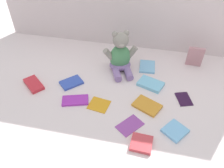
{
  "coord_description": "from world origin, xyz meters",
  "views": [
    {
      "loc": [
        0.18,
        -0.94,
        0.86
      ],
      "look_at": [
        -0.0,
        -0.1,
        0.1
      ],
      "focal_mm": 37.06,
      "sensor_mm": 36.0,
      "label": 1
    }
  ],
  "objects_px": {
    "book_case_0": "(195,57)",
    "book_case_9": "(130,125)",
    "book_case_2": "(175,131)",
    "book_case_6": "(99,104)",
    "book_case_5": "(141,143)",
    "book_case_10": "(71,83)",
    "book_case_8": "(184,99)",
    "book_case_1": "(75,100)",
    "book_case_11": "(34,84)",
    "teddy_bear": "(120,56)",
    "book_case_3": "(147,67)",
    "book_case_12": "(147,106)",
    "book_case_7": "(151,84)"
  },
  "relations": [
    {
      "from": "book_case_2",
      "to": "book_case_12",
      "type": "xyz_separation_m",
      "value": [
        -0.14,
        0.13,
        -0.0
      ]
    },
    {
      "from": "book_case_1",
      "to": "book_case_7",
      "type": "xyz_separation_m",
      "value": [
        0.37,
        0.21,
        0.0
      ]
    },
    {
      "from": "book_case_2",
      "to": "book_case_9",
      "type": "bearing_deg",
      "value": -50.45
    },
    {
      "from": "book_case_0",
      "to": "book_case_6",
      "type": "bearing_deg",
      "value": -135.34
    },
    {
      "from": "book_case_1",
      "to": "book_case_11",
      "type": "relative_size",
      "value": 1.0
    },
    {
      "from": "book_case_8",
      "to": "book_case_12",
      "type": "distance_m",
      "value": 0.21
    },
    {
      "from": "book_case_10",
      "to": "book_case_11",
      "type": "distance_m",
      "value": 0.21
    },
    {
      "from": "book_case_5",
      "to": "book_case_10",
      "type": "relative_size",
      "value": 0.78
    },
    {
      "from": "book_case_9",
      "to": "teddy_bear",
      "type": "bearing_deg",
      "value": -35.26
    },
    {
      "from": "book_case_10",
      "to": "book_case_11",
      "type": "xyz_separation_m",
      "value": [
        -0.2,
        -0.06,
        0.0
      ]
    },
    {
      "from": "book_case_8",
      "to": "book_case_6",
      "type": "bearing_deg",
      "value": -1.14
    },
    {
      "from": "book_case_0",
      "to": "book_case_2",
      "type": "xyz_separation_m",
      "value": [
        -0.1,
        -0.54,
        -0.06
      ]
    },
    {
      "from": "book_case_1",
      "to": "book_case_11",
      "type": "distance_m",
      "value": 0.28
    },
    {
      "from": "book_case_0",
      "to": "book_case_9",
      "type": "relative_size",
      "value": 1.08
    },
    {
      "from": "book_case_1",
      "to": "book_case_11",
      "type": "bearing_deg",
      "value": 58.83
    },
    {
      "from": "book_case_0",
      "to": "book_case_1",
      "type": "height_order",
      "value": "book_case_0"
    },
    {
      "from": "book_case_6",
      "to": "book_case_10",
      "type": "bearing_deg",
      "value": 154.99
    },
    {
      "from": "book_case_6",
      "to": "book_case_12",
      "type": "bearing_deg",
      "value": 18.46
    },
    {
      "from": "book_case_3",
      "to": "book_case_6",
      "type": "height_order",
      "value": "book_case_3"
    },
    {
      "from": "book_case_2",
      "to": "book_case_6",
      "type": "relative_size",
      "value": 0.98
    },
    {
      "from": "teddy_bear",
      "to": "book_case_5",
      "type": "xyz_separation_m",
      "value": [
        0.19,
        -0.51,
        -0.08
      ]
    },
    {
      "from": "book_case_0",
      "to": "book_case_7",
      "type": "height_order",
      "value": "book_case_0"
    },
    {
      "from": "book_case_1",
      "to": "book_case_9",
      "type": "relative_size",
      "value": 1.12
    },
    {
      "from": "teddy_bear",
      "to": "book_case_1",
      "type": "relative_size",
      "value": 1.84
    },
    {
      "from": "book_case_5",
      "to": "book_case_0",
      "type": "bearing_deg",
      "value": 161.97
    },
    {
      "from": "book_case_10",
      "to": "book_case_11",
      "type": "bearing_deg",
      "value": 61.53
    },
    {
      "from": "book_case_3",
      "to": "book_case_7",
      "type": "height_order",
      "value": "book_case_7"
    },
    {
      "from": "book_case_10",
      "to": "book_case_11",
      "type": "height_order",
      "value": "book_case_11"
    },
    {
      "from": "book_case_0",
      "to": "book_case_10",
      "type": "relative_size",
      "value": 1.11
    },
    {
      "from": "book_case_11",
      "to": "book_case_7",
      "type": "bearing_deg",
      "value": -37.52
    },
    {
      "from": "book_case_10",
      "to": "book_case_8",
      "type": "bearing_deg",
      "value": -135.04
    },
    {
      "from": "teddy_bear",
      "to": "book_case_3",
      "type": "xyz_separation_m",
      "value": [
        0.16,
        0.05,
        -0.09
      ]
    },
    {
      "from": "book_case_0",
      "to": "book_case_12",
      "type": "distance_m",
      "value": 0.48
    },
    {
      "from": "book_case_8",
      "to": "book_case_10",
      "type": "bearing_deg",
      "value": -18.28
    },
    {
      "from": "book_case_0",
      "to": "book_case_1",
      "type": "bearing_deg",
      "value": -142.01
    },
    {
      "from": "book_case_7",
      "to": "book_case_12",
      "type": "height_order",
      "value": "book_case_7"
    },
    {
      "from": "teddy_bear",
      "to": "book_case_5",
      "type": "height_order",
      "value": "teddy_bear"
    },
    {
      "from": "book_case_1",
      "to": "book_case_11",
      "type": "height_order",
      "value": "book_case_11"
    },
    {
      "from": "book_case_5",
      "to": "book_case_6",
      "type": "bearing_deg",
      "value": -125.53
    },
    {
      "from": "book_case_0",
      "to": "book_case_9",
      "type": "distance_m",
      "value": 0.63
    },
    {
      "from": "book_case_3",
      "to": "book_case_12",
      "type": "xyz_separation_m",
      "value": [
        0.03,
        -0.33,
        0.0
      ]
    },
    {
      "from": "book_case_12",
      "to": "book_case_0",
      "type": "bearing_deg",
      "value": -4.9
    },
    {
      "from": "book_case_1",
      "to": "book_case_9",
      "type": "xyz_separation_m",
      "value": [
        0.3,
        -0.1,
        -0.0
      ]
    },
    {
      "from": "book_case_12",
      "to": "book_case_7",
      "type": "bearing_deg",
      "value": 24.79
    },
    {
      "from": "book_case_0",
      "to": "book_case_8",
      "type": "bearing_deg",
      "value": -98.78
    },
    {
      "from": "book_case_3",
      "to": "book_case_10",
      "type": "height_order",
      "value": "same"
    },
    {
      "from": "book_case_9",
      "to": "book_case_6",
      "type": "bearing_deg",
      "value": 8.85
    },
    {
      "from": "book_case_12",
      "to": "book_case_5",
      "type": "bearing_deg",
      "value": -154.48
    },
    {
      "from": "book_case_1",
      "to": "book_case_6",
      "type": "distance_m",
      "value": 0.13
    },
    {
      "from": "book_case_10",
      "to": "book_case_12",
      "type": "xyz_separation_m",
      "value": [
        0.44,
        -0.09,
        0.0
      ]
    }
  ]
}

